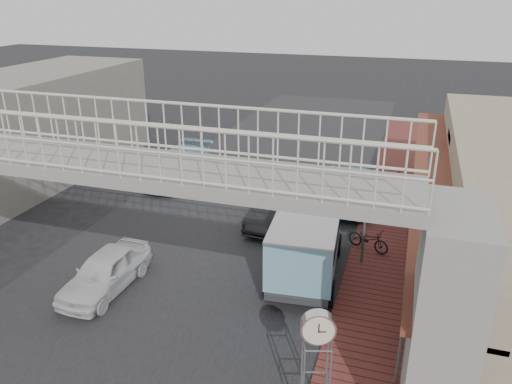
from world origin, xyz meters
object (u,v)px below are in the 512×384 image
Objects in this scene: white_hatchback at (105,271)px; angkot_van at (306,238)px; street_clock at (318,333)px; motorcycle_near at (368,239)px; dark_sedan at (278,207)px; angkot_curb at (348,185)px; angkot_far at (179,165)px; arrow_sign at (388,204)px; motorcycle_far at (404,181)px.

white_hatchback is 0.78× the size of angkot_van.
white_hatchback is at bearing 138.49° from street_clock.
white_hatchback is at bearing 146.07° from motorcycle_near.
angkot_curb reaches higher than dark_sedan.
dark_sedan reaches higher than white_hatchback.
white_hatchback is at bearing 57.92° from angkot_curb.
street_clock is (7.18, -3.31, 1.85)m from white_hatchback.
angkot_far is at bearing 156.21° from dark_sedan.
street_clock is 7.18m from arrow_sign.
dark_sedan reaches higher than motorcycle_near.
dark_sedan is 3.91m from motorcycle_near.
angkot_far is (-2.12, 9.46, 0.11)m from white_hatchback.
angkot_far is 10.41m from angkot_van.
white_hatchback is 2.33× the size of motorcycle_near.
white_hatchback is at bearing -150.18° from arrow_sign.
motorcycle_far is at bearing 66.79° from angkot_van.
white_hatchback is 1.29× the size of arrow_sign.
white_hatchback is at bearing 149.81° from motorcycle_far.
angkot_curb reaches higher than angkot_far.
angkot_far is 11.72m from arrow_sign.
arrow_sign reaches higher than dark_sedan.
motorcycle_near is at bearing 123.05° from arrow_sign.
dark_sedan reaches higher than motorcycle_far.
angkot_curb is 3.46× the size of motorcycle_near.
arrow_sign is (0.84, 7.13, -0.12)m from street_clock.
arrow_sign is at bearing 110.72° from angkot_curb.
street_clock reaches higher than angkot_curb.
dark_sedan is 0.81× the size of angkot_far.
white_hatchback is 13.79m from motorcycle_far.
angkot_curb is 1.06× the size of angkot_far.
angkot_curb is 12.76m from street_clock.
arrow_sign is (1.94, -5.47, 1.61)m from angkot_curb.
motorcycle_far reaches higher than motorcycle_near.
motorcycle_far is at bearing 14.00° from motorcycle_near.
angkot_far is 1.09× the size of angkot_van.
arrow_sign is at bearing 26.89° from white_hatchback.
dark_sedan is 2.41× the size of motorcycle_far.
angkot_curb is at bearing 57.96° from dark_sedan.
arrow_sign reaches higher than motorcycle_far.
street_clock is at bearing -65.56° from dark_sedan.
arrow_sign is at bearing -29.97° from angkot_far.
street_clock is (9.30, -12.77, 1.74)m from angkot_far.
angkot_van is (5.69, 2.61, 0.77)m from white_hatchback.
motorcycle_near is at bearing -26.51° from angkot_far.
white_hatchback is 0.72× the size of angkot_far.
angkot_curb is 1.16× the size of angkot_van.
arrow_sign reaches higher than angkot_far.
motorcycle_far is (8.39, 10.94, -0.01)m from white_hatchback.
angkot_van reaches higher than angkot_curb.
angkot_curb reaches higher than motorcycle_far.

